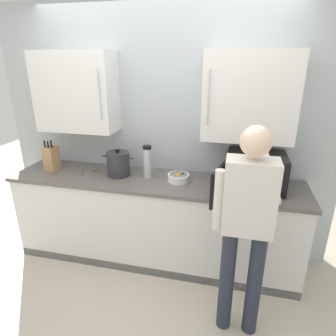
{
  "coord_description": "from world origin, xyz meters",
  "views": [
    {
      "loc": [
        0.73,
        -1.63,
        2.01
      ],
      "look_at": [
        0.15,
        0.82,
        1.06
      ],
      "focal_mm": 31.08,
      "sensor_mm": 36.0,
      "label": 1
    }
  ],
  "objects": [
    {
      "name": "stock_pot",
      "position": [
        -0.38,
        0.89,
        1.03
      ],
      "size": [
        0.32,
        0.23,
        0.27
      ],
      "color": "#2D2D33",
      "rests_on": "counter_unit"
    },
    {
      "name": "counter_unit",
      "position": [
        0.0,
        0.87,
        0.45
      ],
      "size": [
        2.86,
        0.63,
        0.91
      ],
      "color": "white",
      "rests_on": "ground_plane"
    },
    {
      "name": "knife_block",
      "position": [
        -1.12,
        0.88,
        1.03
      ],
      "size": [
        0.11,
        0.15,
        0.33
      ],
      "color": "tan",
      "rests_on": "counter_unit"
    },
    {
      "name": "microwave_oven",
      "position": [
        0.91,
        0.9,
        1.07
      ],
      "size": [
        0.61,
        0.75,
        0.32
      ],
      "color": "black",
      "rests_on": "counter_unit"
    },
    {
      "name": "wooden_spoon",
      "position": [
        -0.72,
        0.92,
        0.92
      ],
      "size": [
        0.2,
        0.18,
        0.02
      ],
      "color": "brown",
      "rests_on": "counter_unit"
    },
    {
      "name": "ground_plane",
      "position": [
        0.0,
        0.0,
        0.0
      ],
      "size": [
        9.68,
        9.68,
        0.0
      ],
      "primitive_type": "plane",
      "color": "#B7AD99"
    },
    {
      "name": "thermos_flask",
      "position": [
        -0.08,
        0.91,
        1.07
      ],
      "size": [
        0.08,
        0.08,
        0.32
      ],
      "color": "#B7BABF",
      "rests_on": "counter_unit"
    },
    {
      "name": "fruit_bowl",
      "position": [
        0.24,
        0.88,
        0.95
      ],
      "size": [
        0.21,
        0.21,
        0.1
      ],
      "color": "white",
      "rests_on": "counter_unit"
    },
    {
      "name": "person_figure",
      "position": [
        0.86,
        0.18,
        0.98
      ],
      "size": [
        0.44,
        0.54,
        1.63
      ],
      "color": "#282D3D",
      "rests_on": "ground_plane"
    },
    {
      "name": "back_wall_tiled",
      "position": [
        -0.0,
        1.16,
        1.4
      ],
      "size": [
        3.47,
        0.44,
        2.54
      ],
      "color": "#B2BCC1",
      "rests_on": "ground_plane"
    }
  ]
}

